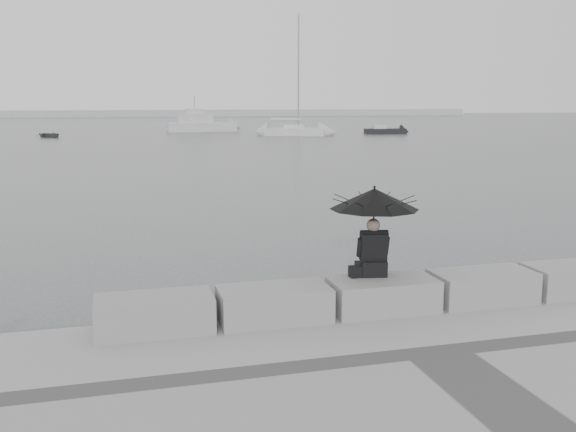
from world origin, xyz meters
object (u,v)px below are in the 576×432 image
object	(u,v)px
dinghy	(50,135)
sailboat_right	(295,131)
seated_person	(374,208)
small_motorboat	(385,131)
motor_cruiser	(202,124)

from	to	relation	value
dinghy	sailboat_right	bearing A→B (deg)	-45.69
seated_person	dinghy	distance (m)	62.88
sailboat_right	small_motorboat	xyz separation A→B (m)	(11.08, 1.02, -0.22)
seated_person	dinghy	bearing A→B (deg)	110.77
sailboat_right	motor_cruiser	size ratio (longest dim) A/B	1.53
motor_cruiser	small_motorboat	xyz separation A→B (m)	(19.58, -11.10, -0.57)
sailboat_right	dinghy	bearing A→B (deg)	-166.74
seated_person	small_motorboat	bearing A→B (deg)	77.71
seated_person	small_motorboat	size ratio (longest dim) A/B	0.29
seated_person	dinghy	xyz separation A→B (m)	(-10.11, 62.03, -1.77)
small_motorboat	dinghy	world-z (taller)	small_motorboat
seated_person	motor_cruiser	xyz separation A→B (m)	(6.75, 70.79, -1.15)
motor_cruiser	dinghy	distance (m)	19.01
seated_person	sailboat_right	world-z (taller)	sailboat_right
seated_person	sailboat_right	bearing A→B (deg)	86.94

